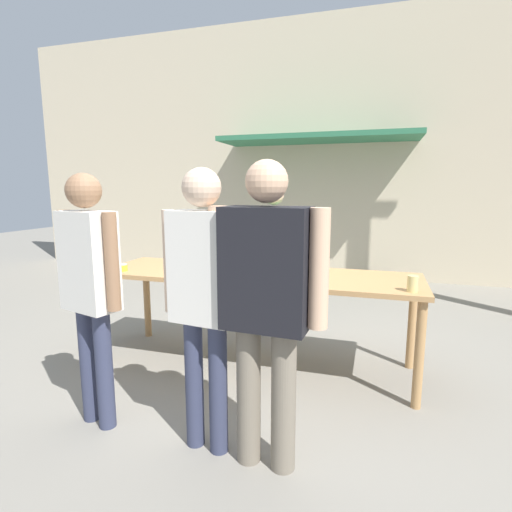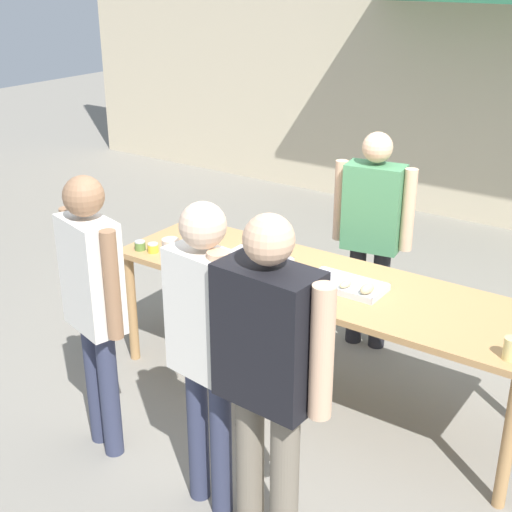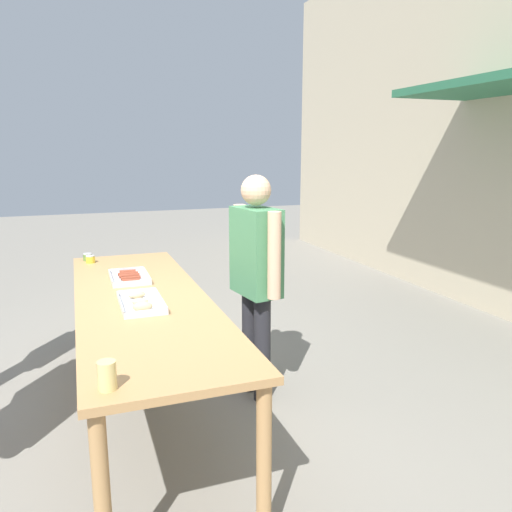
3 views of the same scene
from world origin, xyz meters
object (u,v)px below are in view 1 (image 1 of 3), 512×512
object	(u,v)px
condiment_jar_ketchup	(123,268)
beer_cup	(413,284)
condiment_jar_mustard	(112,267)
food_tray_sausages	(204,269)
food_tray_buns	(278,273)
person_server_behind_table	(274,247)
person_customer_with_cup	(266,293)
person_customer_waiting_in_line	(204,286)
person_customer_holding_hotdog	(90,278)

from	to	relation	value
condiment_jar_ketchup	beer_cup	distance (m)	2.44
condiment_jar_mustard	food_tray_sausages	bearing A→B (deg)	19.05
food_tray_buns	person_server_behind_table	world-z (taller)	person_server_behind_table
person_customer_with_cup	person_customer_waiting_in_line	distance (m)	0.39
food_tray_buns	beer_cup	world-z (taller)	beer_cup
condiment_jar_ketchup	person_customer_with_cup	size ratio (longest dim) A/B	0.04
food_tray_buns	person_customer_with_cup	xyz separation A→B (m)	(0.24, -1.23, 0.15)
person_customer_holding_hotdog	person_customer_with_cup	world-z (taller)	person_customer_with_cup
beer_cup	person_server_behind_table	bearing A→B (deg)	139.84
food_tray_sausages	condiment_jar_ketchup	world-z (taller)	condiment_jar_ketchup
person_customer_with_cup	beer_cup	bearing A→B (deg)	-127.46
condiment_jar_ketchup	condiment_jar_mustard	bearing A→B (deg)	-169.23
person_customer_holding_hotdog	person_customer_waiting_in_line	size ratio (longest dim) A/B	0.99
person_customer_waiting_in_line	beer_cup	bearing A→B (deg)	-135.89
food_tray_sausages	beer_cup	xyz separation A→B (m)	(1.75, -0.27, 0.05)
person_server_behind_table	food_tray_sausages	bearing A→B (deg)	-126.29
condiment_jar_mustard	beer_cup	xyz separation A→B (m)	(2.54, 0.00, 0.03)
food_tray_sausages	person_customer_with_cup	xyz separation A→B (m)	(0.93, -1.23, 0.16)
condiment_jar_ketchup	person_server_behind_table	distance (m)	1.56
person_customer_holding_hotdog	food_tray_buns	bearing A→B (deg)	-114.71
condiment_jar_mustard	person_customer_holding_hotdog	world-z (taller)	person_customer_holding_hotdog
person_server_behind_table	person_customer_holding_hotdog	size ratio (longest dim) A/B	0.97
person_customer_waiting_in_line	food_tray_buns	bearing A→B (deg)	-90.40
person_server_behind_table	condiment_jar_mustard	bearing A→B (deg)	-146.73
beer_cup	person_server_behind_table	distance (m)	1.73
food_tray_sausages	person_customer_holding_hotdog	distance (m)	1.21
food_tray_sausages	beer_cup	world-z (taller)	beer_cup
beer_cup	person_customer_holding_hotdog	distance (m)	2.22
condiment_jar_mustard	person_customer_with_cup	size ratio (longest dim) A/B	0.04
person_customer_with_cup	person_server_behind_table	bearing A→B (deg)	-73.33
food_tray_buns	beer_cup	distance (m)	1.10
food_tray_buns	condiment_jar_ketchup	distance (m)	1.40
food_tray_sausages	person_server_behind_table	bearing A→B (deg)	62.98
food_tray_sausages	beer_cup	bearing A→B (deg)	-8.77
beer_cup	person_customer_holding_hotdog	size ratio (longest dim) A/B	0.07
person_customer_with_cup	person_customer_waiting_in_line	size ratio (longest dim) A/B	1.02
person_customer_holding_hotdog	person_server_behind_table	bearing A→B (deg)	-94.25
person_customer_holding_hotdog	beer_cup	bearing A→B (deg)	-141.00
condiment_jar_ketchup	person_customer_holding_hotdog	world-z (taller)	person_customer_holding_hotdog
food_tray_sausages	person_customer_holding_hotdog	xyz separation A→B (m)	(-0.28, -1.16, 0.15)
condiment_jar_ketchup	person_customer_with_cup	world-z (taller)	person_customer_with_cup
person_customer_holding_hotdog	person_customer_with_cup	size ratio (longest dim) A/B	0.97
beer_cup	condiment_jar_mustard	bearing A→B (deg)	-179.99
beer_cup	person_customer_with_cup	bearing A→B (deg)	-130.67
person_customer_waiting_in_line	condiment_jar_ketchup	bearing A→B (deg)	-30.65
condiment_jar_mustard	beer_cup	world-z (taller)	beer_cup
food_tray_sausages	food_tray_buns	world-z (taller)	food_tray_buns
condiment_jar_ketchup	person_customer_waiting_in_line	distance (m)	1.55
food_tray_buns	beer_cup	bearing A→B (deg)	-14.07
person_server_behind_table	person_customer_waiting_in_line	world-z (taller)	person_customer_waiting_in_line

